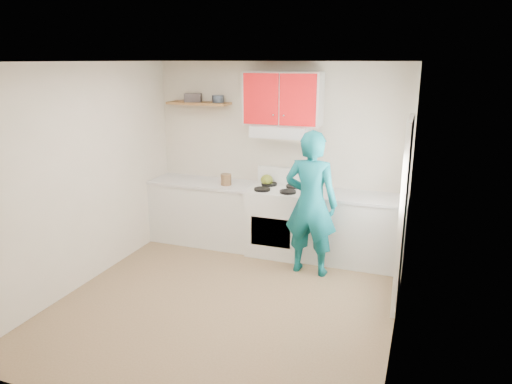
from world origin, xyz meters
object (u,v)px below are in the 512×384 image
at_px(person, 311,204).
at_px(tin, 218,99).
at_px(stove, 278,221).
at_px(crock, 226,180).
at_px(kettle, 267,180).

bearing_deg(person, tin, -20.99).
height_order(stove, crock, crock).
bearing_deg(stove, tin, 168.82).
bearing_deg(tin, person, -23.82).
bearing_deg(person, kettle, -35.92).
xyz_separation_m(tin, person, (1.53, -0.67, -1.18)).
distance_m(tin, kettle, 1.32).
relative_size(kettle, person, 0.10).
height_order(crock, person, person).
relative_size(crock, person, 0.10).
relative_size(stove, crock, 5.15).
bearing_deg(stove, person, -40.32).
distance_m(stove, person, 0.88).
height_order(tin, kettle, tin).
distance_m(tin, person, 2.04).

